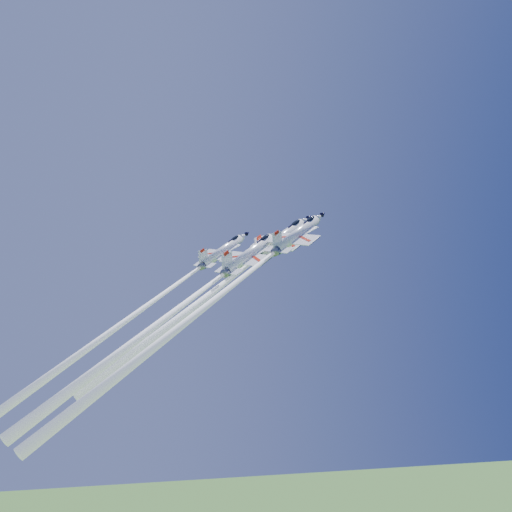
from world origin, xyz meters
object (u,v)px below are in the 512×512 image
object	(u,v)px
jet_right	(214,300)
jet_slot	(177,309)
jet_left	(138,312)
jet_lead	(221,285)

from	to	relation	value
jet_right	jet_slot	size ratio (longest dim) A/B	1.12
jet_left	jet_slot	size ratio (longest dim) A/B	1.09
jet_lead	jet_slot	xyz separation A→B (m)	(-8.54, -6.04, -4.79)
jet_right	jet_slot	distance (m)	6.81
jet_right	jet_slot	world-z (taller)	jet_right
jet_slot	jet_lead	bearing A→B (deg)	92.77
jet_right	jet_left	bearing A→B (deg)	-175.18
jet_left	jet_slot	bearing A→B (deg)	-2.85
jet_lead	jet_right	world-z (taller)	jet_lead
jet_lead	jet_slot	distance (m)	11.51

